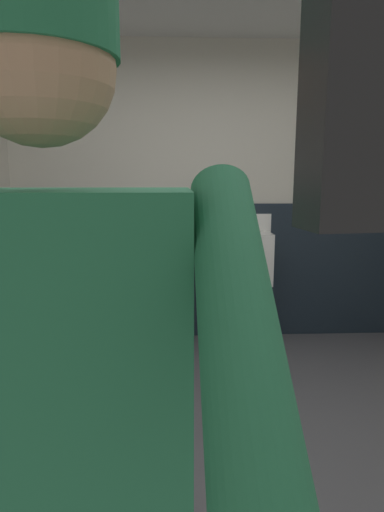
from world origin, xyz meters
TOP-DOWN VIEW (x-y plane):
  - ground_plane at (0.00, 0.00)m, footprint 4.08×4.54m
  - wall_back at (0.00, 2.03)m, footprint 4.08×0.12m
  - wainscot_band_back at (0.00, 1.96)m, footprint 3.48×0.03m
  - urinal_left at (-0.38, 1.81)m, footprint 0.40×0.34m
  - urinal_middle at (0.37, 1.81)m, footprint 0.40×0.34m
  - privacy_divider_panel at (-0.00, 1.74)m, footprint 0.04×0.40m
  - person at (-0.49, -1.23)m, footprint 0.65×0.60m

SIDE VIEW (x-z plane):
  - ground_plane at x=0.00m, z-range -0.04..0.00m
  - wainscot_band_back at x=0.00m, z-range 0.00..1.24m
  - urinal_left at x=-0.38m, z-range 0.16..1.40m
  - urinal_middle at x=0.37m, z-range 0.16..1.40m
  - privacy_divider_panel at x=0.00m, z-range 0.50..1.40m
  - person at x=-0.49m, z-range 0.16..1.91m
  - wall_back at x=0.00m, z-range 0.00..2.63m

